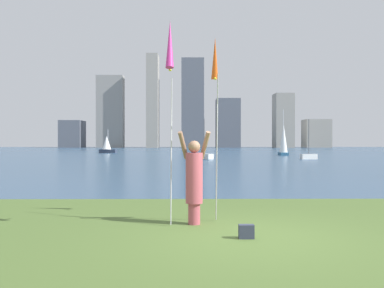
# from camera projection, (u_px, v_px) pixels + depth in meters

# --- Properties ---
(ground) EXTENTS (120.00, 138.00, 0.12)m
(ground) POSITION_uv_depth(u_px,v_px,m) (195.00, 154.00, 58.28)
(ground) COLOR #4C662D
(person) EXTENTS (0.71, 0.53, 1.94)m
(person) POSITION_uv_depth(u_px,v_px,m) (194.00, 178.00, 8.44)
(person) COLOR #B24C59
(person) RESTS_ON ground
(kite_flag_left) EXTENTS (0.16, 1.15, 4.09)m
(kite_flag_left) POSITION_uv_depth(u_px,v_px,m) (170.00, 51.00, 7.88)
(kite_flag_left) COLOR #B2B2B7
(kite_flag_left) RESTS_ON ground
(kite_flag_right) EXTENTS (0.16, 1.08, 4.05)m
(kite_flag_right) POSITION_uv_depth(u_px,v_px,m) (215.00, 65.00, 9.10)
(kite_flag_right) COLOR #B2B2B7
(kite_flag_right) RESTS_ON ground
(bag) EXTENTS (0.27, 0.14, 0.25)m
(bag) POSITION_uv_depth(u_px,v_px,m) (246.00, 232.00, 7.20)
(bag) COLOR #33384C
(bag) RESTS_ON ground
(sailboat_2) EXTENTS (1.74, 0.91, 3.88)m
(sailboat_2) POSITION_uv_depth(u_px,v_px,m) (309.00, 156.00, 39.45)
(sailboat_2) COLOR silver
(sailboat_2) RESTS_ON ground
(sailboat_3) EXTENTS (1.03, 2.00, 5.72)m
(sailboat_3) POSITION_uv_depth(u_px,v_px,m) (283.00, 141.00, 50.24)
(sailboat_3) COLOR #2D6084
(sailboat_3) RESTS_ON ground
(sailboat_6) EXTENTS (2.71, 1.54, 3.56)m
(sailboat_6) POSITION_uv_depth(u_px,v_px,m) (107.00, 145.00, 60.55)
(sailboat_6) COLOR #333D51
(sailboat_6) RESTS_ON ground
(sailboat_7) EXTENTS (1.81, 1.97, 3.97)m
(sailboat_7) POSITION_uv_depth(u_px,v_px,m) (204.00, 156.00, 39.74)
(sailboat_7) COLOR silver
(sailboat_7) RESTS_ON ground
(skyline_tower_0) EXTENTS (6.11, 7.01, 7.69)m
(skyline_tower_0) POSITION_uv_depth(u_px,v_px,m) (72.00, 134.00, 116.29)
(skyline_tower_0) COLOR #565B66
(skyline_tower_0) RESTS_ON ground
(skyline_tower_1) EXTENTS (7.46, 3.70, 20.20)m
(skyline_tower_1) POSITION_uv_depth(u_px,v_px,m) (110.00, 112.00, 114.27)
(skyline_tower_1) COLOR gray
(skyline_tower_1) RESTS_ON ground
(skyline_tower_2) EXTENTS (3.17, 6.22, 25.52)m
(skyline_tower_2) POSITION_uv_depth(u_px,v_px,m) (153.00, 101.00, 111.79)
(skyline_tower_2) COLOR gray
(skyline_tower_2) RESTS_ON ground
(skyline_tower_3) EXTENTS (6.16, 6.44, 24.56)m
(skyline_tower_3) POSITION_uv_depth(u_px,v_px,m) (193.00, 104.00, 113.24)
(skyline_tower_3) COLOR #565B66
(skyline_tower_3) RESTS_ON ground
(skyline_tower_4) EXTENTS (6.52, 7.09, 13.71)m
(skyline_tower_4) POSITION_uv_depth(u_px,v_px,m) (228.00, 123.00, 114.95)
(skyline_tower_4) COLOR #565B66
(skyline_tower_4) RESTS_ON ground
(skyline_tower_5) EXTENTS (5.06, 5.68, 14.91)m
(skyline_tower_5) POSITION_uv_depth(u_px,v_px,m) (283.00, 121.00, 112.35)
(skyline_tower_5) COLOR gray
(skyline_tower_5) RESTS_ON ground
(skyline_tower_6) EXTENTS (7.10, 5.91, 7.95)m
(skyline_tower_6) POSITION_uv_depth(u_px,v_px,m) (316.00, 134.00, 115.65)
(skyline_tower_6) COLOR gray
(skyline_tower_6) RESTS_ON ground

